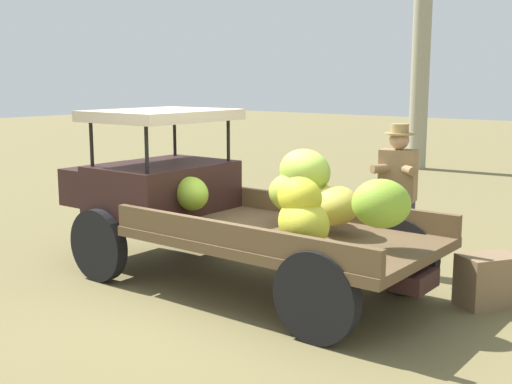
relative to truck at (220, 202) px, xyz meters
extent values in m
plane|color=olive|center=(-0.30, 0.24, -0.87)|extent=(60.00, 60.00, 0.00)
cube|color=#301A19|center=(-0.40, 0.00, -0.42)|extent=(4.01, 0.55, 0.16)
cylinder|color=black|center=(1.03, 0.84, -0.47)|extent=(0.80, 0.16, 0.80)
cylinder|color=black|center=(1.08, -0.76, -0.47)|extent=(0.80, 0.16, 0.80)
cylinder|color=black|center=(-1.77, 0.76, -0.47)|extent=(0.80, 0.16, 0.80)
cylinder|color=black|center=(-1.72, -0.84, -0.47)|extent=(0.80, 0.16, 0.80)
cube|color=brown|center=(-0.85, -0.01, -0.24)|extent=(3.05, 1.80, 0.10)
cube|color=brown|center=(-0.87, 0.79, -0.08)|extent=(3.00, 0.17, 0.22)
cube|color=brown|center=(-0.82, -0.81, -0.08)|extent=(3.00, 0.17, 0.22)
cube|color=#301A19|center=(0.85, 0.03, 0.08)|extent=(1.14, 1.55, 0.55)
cube|color=#301A19|center=(1.75, 0.06, 0.03)|extent=(0.73, 1.08, 0.44)
cylinder|color=black|center=(1.28, 0.69, 0.63)|extent=(0.04, 0.04, 0.55)
cylinder|color=black|center=(1.31, -0.60, 0.63)|extent=(0.04, 0.04, 0.55)
cylinder|color=black|center=(0.40, 0.67, 0.63)|extent=(0.04, 0.04, 0.55)
cylinder|color=black|center=(0.43, -0.62, 0.63)|extent=(0.04, 0.04, 0.55)
cube|color=#C0AD93|center=(0.85, 0.03, 0.91)|extent=(1.26, 1.55, 0.12)
ellipsoid|color=yellow|center=(-1.33, 0.39, 0.27)|extent=(0.59, 0.54, 0.40)
ellipsoid|color=gold|center=(-0.78, -0.46, 0.14)|extent=(0.77, 0.78, 0.57)
ellipsoid|color=#AFC43E|center=(-0.85, -0.23, 0.17)|extent=(0.69, 0.62, 0.51)
ellipsoid|color=#92C135|center=(-1.92, -0.02, 0.22)|extent=(0.64, 0.62, 0.55)
ellipsoid|color=gold|center=(-1.30, -0.23, 0.09)|extent=(0.67, 0.69, 0.51)
ellipsoid|color=#95C034|center=(0.24, 0.19, 0.10)|extent=(0.63, 0.57, 0.40)
ellipsoid|color=yellow|center=(-1.39, 0.42, 0.04)|extent=(0.76, 0.73, 0.53)
ellipsoid|color=#AAC946|center=(-0.88, -0.31, 0.38)|extent=(0.73, 0.69, 0.56)
cylinder|color=#3D3948|center=(-1.44, -1.54, -0.46)|extent=(0.15, 0.15, 0.83)
cylinder|color=#3D3948|center=(-1.19, -1.49, -0.46)|extent=(0.15, 0.15, 0.83)
cube|color=olive|center=(-1.31, -1.52, 0.25)|extent=(0.44, 0.33, 0.58)
cylinder|color=olive|center=(-1.43, -1.44, 0.33)|extent=(0.38, 0.33, 0.10)
cylinder|color=olive|center=(-1.24, -1.40, 0.33)|extent=(0.26, 0.40, 0.10)
sphere|color=tan|center=(-1.31, -1.52, 0.64)|extent=(0.22, 0.22, 0.22)
cylinder|color=#987D4C|center=(-1.31, -1.52, 0.71)|extent=(0.34, 0.34, 0.02)
cylinder|color=#987D4C|center=(-1.31, -1.52, 0.77)|extent=(0.20, 0.20, 0.10)
cube|color=#836648|center=(-2.55, -1.06, -0.62)|extent=(0.60, 0.67, 0.50)
camera|label=1|loc=(-4.65, 5.07, 1.31)|focal=45.71mm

